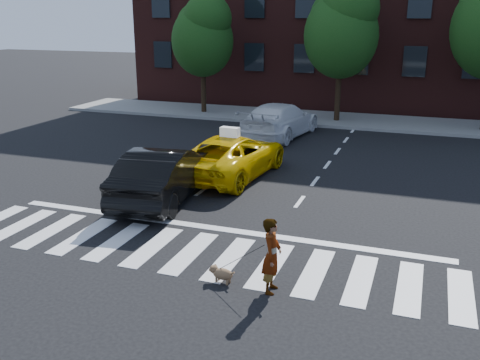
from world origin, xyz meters
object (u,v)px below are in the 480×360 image
object	(u,v)px
white_suv	(280,120)
woman	(272,256)
tree_left	(203,33)
dog	(221,273)
taxi	(232,156)
black_sedan	(163,174)
tree_mid	(342,26)

from	to	relation	value
white_suv	woman	bearing A→B (deg)	112.55
tree_left	white_suv	size ratio (longest dim) A/B	1.21
dog	taxi	bearing A→B (deg)	116.44
white_suv	black_sedan	bearing A→B (deg)	91.89
tree_left	tree_mid	xyz separation A→B (m)	(7.50, -0.00, 0.41)
tree_left	black_sedan	bearing A→B (deg)	-71.50
tree_mid	dog	distance (m)	18.69
tree_left	black_sedan	size ratio (longest dim) A/B	1.32
white_suv	woman	size ratio (longest dim) A/B	3.39
tree_mid	woman	size ratio (longest dim) A/B	4.48
black_sedan	white_suv	world-z (taller)	black_sedan
tree_left	white_suv	distance (m)	7.84
white_suv	taxi	bearing A→B (deg)	98.58
woman	dog	world-z (taller)	woman
taxi	dog	world-z (taller)	taxi
tree_left	taxi	bearing A→B (deg)	-62.05
white_suv	woman	world-z (taller)	woman
white_suv	dog	size ratio (longest dim) A/B	8.66
tree_mid	woman	world-z (taller)	tree_mid
taxi	white_suv	distance (m)	6.58
tree_mid	white_suv	xyz separation A→B (m)	(-1.93, -4.13, -4.07)
black_sedan	woman	bearing A→B (deg)	129.95
black_sedan	white_suv	xyz separation A→B (m)	(0.96, 9.64, -0.03)
tree_left	woman	size ratio (longest dim) A/B	4.10
tree_mid	dog	bearing A→B (deg)	-87.81
dog	black_sedan	bearing A→B (deg)	137.35
taxi	woman	world-z (taller)	woman
woman	black_sedan	bearing A→B (deg)	44.02
tree_left	white_suv	world-z (taller)	tree_left
taxi	dog	xyz separation A→B (m)	(2.51, -7.38, -0.51)
tree_left	dog	world-z (taller)	tree_left
black_sedan	woman	xyz separation A→B (m)	(4.69, -4.33, -0.02)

